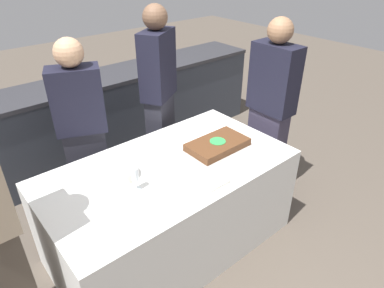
{
  "coord_description": "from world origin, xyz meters",
  "views": [
    {
      "loc": [
        -1.16,
        -1.64,
        2.13
      ],
      "look_at": [
        0.22,
        0.0,
        0.85
      ],
      "focal_mm": 32.0,
      "sensor_mm": 36.0,
      "label": 1
    }
  ],
  "objects": [
    {
      "name": "cake",
      "position": [
        0.44,
        -0.05,
        0.78
      ],
      "size": [
        0.5,
        0.32,
        0.06
      ],
      "color": "#B7B2AD",
      "rests_on": "dining_table"
    },
    {
      "name": "person_standing_back",
      "position": [
        -0.3,
        0.71,
        0.81
      ],
      "size": [
        0.42,
        0.33,
        1.57
      ],
      "rotation": [
        0.0,
        0.0,
        2.74
      ],
      "color": "#282833",
      "rests_on": "ground_plane"
    },
    {
      "name": "person_cutting_cake",
      "position": [
        0.44,
        0.71,
        0.89
      ],
      "size": [
        0.41,
        0.36,
        1.71
      ],
      "rotation": [
        0.0,
        0.0,
        -2.59
      ],
      "color": "#282833",
      "rests_on": "ground_plane"
    },
    {
      "name": "plate_stack",
      "position": [
        -0.32,
        0.11,
        0.78
      ],
      "size": [
        0.23,
        0.23,
        0.07
      ],
      "color": "white",
      "rests_on": "dining_table"
    },
    {
      "name": "utensil_pile",
      "position": [
        0.11,
        -0.36,
        0.76
      ],
      "size": [
        0.18,
        0.1,
        0.02
      ],
      "color": "white",
      "rests_on": "dining_table"
    },
    {
      "name": "dining_table",
      "position": [
        0.0,
        0.0,
        0.38
      ],
      "size": [
        1.78,
        0.98,
        0.75
      ],
      "color": "silver",
      "rests_on": "ground_plane"
    },
    {
      "name": "back_counter",
      "position": [
        0.0,
        1.56,
        0.46
      ],
      "size": [
        4.4,
        0.58,
        0.92
      ],
      "color": "#333842",
      "rests_on": "ground_plane"
    },
    {
      "name": "wine_glass",
      "position": [
        -0.32,
        -0.08,
        0.86
      ],
      "size": [
        0.07,
        0.07,
        0.17
      ],
      "color": "white",
      "rests_on": "dining_table"
    },
    {
      "name": "side_plate_near_cake",
      "position": [
        0.36,
        0.24,
        0.75
      ],
      "size": [
        0.19,
        0.19,
        0.0
      ],
      "color": "white",
      "rests_on": "dining_table"
    },
    {
      "name": "person_seated_right",
      "position": [
        1.11,
        0.0,
        0.85
      ],
      "size": [
        0.21,
        0.4,
        1.63
      ],
      "rotation": [
        0.0,
        0.0,
        -1.57
      ],
      "color": "#383347",
      "rests_on": "ground_plane"
    },
    {
      "name": "ground_plane",
      "position": [
        0.0,
        0.0,
        0.0
      ],
      "size": [
        14.0,
        14.0,
        0.0
      ],
      "primitive_type": "plane",
      "color": "brown"
    }
  ]
}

